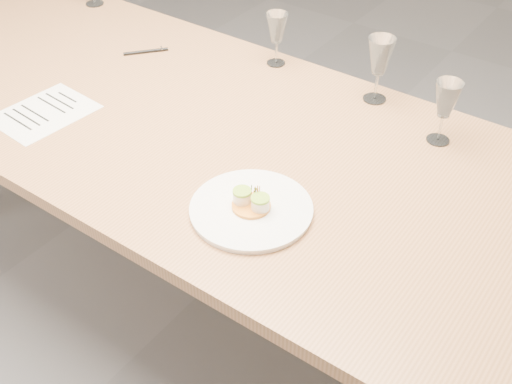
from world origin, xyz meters
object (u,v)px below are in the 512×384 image
Objects in this scene: wine_glass_2 at (380,57)px; wine_glass_3 at (446,101)px; dining_table at (192,137)px; wine_glass_1 at (277,29)px; dinner_plate at (251,208)px; ballpoint_pen at (146,51)px; recipe_sheet at (44,113)px.

wine_glass_2 reaches higher than wine_glass_3.
dining_table is 13.54× the size of wine_glass_1.
dinner_plate is 0.66m from wine_glass_2.
dinner_plate is 1.48× the size of wine_glass_2.
ballpoint_pen is at bearing -174.83° from wine_glass_3.
dinner_plate is 1.63× the size of wine_glass_3.
dinner_plate is at bearing -30.78° from dining_table.
dining_table is at bearing -80.29° from ballpoint_pen.
dining_table is 19.19× the size of ballpoint_pen.
dining_table is 8.19× the size of recipe_sheet.
recipe_sheet is at bearing -139.79° from wine_glass_2.
wine_glass_3 reaches higher than wine_glass_1.
recipe_sheet is 1.16m from wine_glass_3.
wine_glass_3 is (1.03, 0.09, 0.12)m from ballpoint_pen.
ballpoint_pen is 0.47m from wine_glass_1.
wine_glass_3 is (0.25, -0.09, -0.01)m from wine_glass_2.
recipe_sheet is at bearing -120.54° from wine_glass_1.
wine_glass_3 is at bearing -20.60° from wine_glass_2.
ballpoint_pen is at bearing 150.03° from dining_table.
wine_glass_3 is (1.01, 0.55, 0.13)m from recipe_sheet.
wine_glass_2 reaches higher than ballpoint_pen.
dinner_plate is at bearing 4.55° from recipe_sheet.
dinner_plate reaches higher than ballpoint_pen.
dining_table is 0.46m from ballpoint_pen.
wine_glass_3 reaches higher than recipe_sheet.
dining_table is 0.74m from wine_glass_3.
dining_table is at bearing -133.30° from wine_glass_2.
wine_glass_3 is at bearing -45.15° from ballpoint_pen.
dinner_plate is at bearing -89.78° from wine_glass_2.
wine_glass_2 is (0.38, -0.01, 0.02)m from wine_glass_1.
wine_glass_2 reaches higher than wine_glass_1.
wine_glass_3 reaches higher than dining_table.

